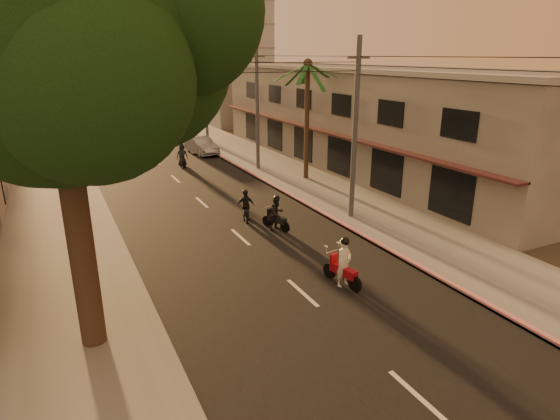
# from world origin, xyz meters

# --- Properties ---
(ground) EXTENTS (160.00, 160.00, 0.00)m
(ground) POSITION_xyz_m (0.00, 0.00, 0.00)
(ground) COLOR #383023
(ground) RESTS_ON ground
(road) EXTENTS (10.00, 140.00, 0.02)m
(road) POSITION_xyz_m (0.00, 20.00, 0.01)
(road) COLOR black
(road) RESTS_ON ground
(sidewalk_right) EXTENTS (5.00, 140.00, 0.12)m
(sidewalk_right) POSITION_xyz_m (7.50, 20.00, 0.06)
(sidewalk_right) COLOR slate
(sidewalk_right) RESTS_ON ground
(sidewalk_left) EXTENTS (5.00, 140.00, 0.12)m
(sidewalk_left) POSITION_xyz_m (-7.50, 20.00, 0.06)
(sidewalk_left) COLOR slate
(sidewalk_left) RESTS_ON ground
(curb_stripe) EXTENTS (0.20, 60.00, 0.20)m
(curb_stripe) POSITION_xyz_m (5.10, 15.00, 0.10)
(curb_stripe) COLOR red
(curb_stripe) RESTS_ON ground
(shophouse_row) EXTENTS (8.80, 34.20, 7.30)m
(shophouse_row) POSITION_xyz_m (13.95, 18.00, 3.65)
(shophouse_row) COLOR gray
(shophouse_row) RESTS_ON ground
(distant_tower) EXTENTS (12.10, 12.10, 28.00)m
(distant_tower) POSITION_xyz_m (16.00, 56.00, 14.00)
(distant_tower) COLOR #B7B5B2
(distant_tower) RESTS_ON ground
(broadleaf_tree) EXTENTS (9.60, 8.70, 12.10)m
(broadleaf_tree) POSITION_xyz_m (-6.61, 2.14, 8.48)
(broadleaf_tree) COLOR black
(broadleaf_tree) RESTS_ON ground
(palm_tree) EXTENTS (5.00, 5.00, 8.20)m
(palm_tree) POSITION_xyz_m (8.00, 16.00, 7.15)
(palm_tree) COLOR black
(palm_tree) RESTS_ON ground
(utility_poles) EXTENTS (1.20, 48.26, 9.00)m
(utility_poles) POSITION_xyz_m (6.20, 20.00, 6.54)
(utility_poles) COLOR #38383A
(utility_poles) RESTS_ON ground
(filler_right) EXTENTS (8.00, 14.00, 6.00)m
(filler_right) POSITION_xyz_m (14.00, 45.00, 3.00)
(filler_right) COLOR #9C978D
(filler_right) RESTS_ON ground
(scooter_red) EXTENTS (0.89, 1.94, 1.93)m
(scooter_red) POSITION_xyz_m (1.63, 1.87, 0.85)
(scooter_red) COLOR black
(scooter_red) RESTS_ON ground
(scooter_mid_a) EXTENTS (1.20, 1.71, 1.75)m
(scooter_mid_a) POSITION_xyz_m (1.98, 8.17, 0.80)
(scooter_mid_a) COLOR black
(scooter_mid_a) RESTS_ON ground
(scooter_mid_b) EXTENTS (1.13, 1.61, 1.63)m
(scooter_mid_b) POSITION_xyz_m (1.17, 10.15, 0.74)
(scooter_mid_b) COLOR black
(scooter_mid_b) RESTS_ON ground
(scooter_far_a) EXTENTS (0.95, 1.84, 1.81)m
(scooter_far_a) POSITION_xyz_m (1.46, 23.51, 0.82)
(scooter_far_a) COLOR black
(scooter_far_a) RESTS_ON ground
(parked_car) EXTENTS (2.39, 4.70, 1.45)m
(parked_car) POSITION_xyz_m (4.20, 27.49, 0.73)
(parked_car) COLOR gray
(parked_car) RESTS_ON ground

